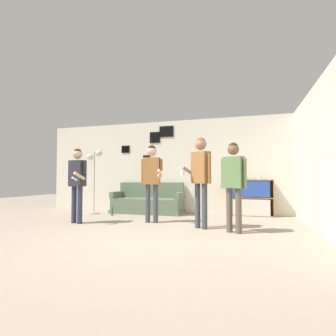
# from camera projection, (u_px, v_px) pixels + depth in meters

# --- Properties ---
(ground_plane) EXTENTS (20.00, 20.00, 0.00)m
(ground_plane) POSITION_uv_depth(u_px,v_px,m) (122.00, 241.00, 4.11)
(ground_plane) COLOR gray
(wall_back) EXTENTS (8.60, 0.08, 2.70)m
(wall_back) POSITION_uv_depth(u_px,v_px,m) (179.00, 166.00, 7.72)
(wall_back) COLOR silver
(wall_back) RESTS_ON ground_plane
(wall_right) EXTENTS (0.06, 6.08, 2.70)m
(wall_right) POSITION_uv_depth(u_px,v_px,m) (313.00, 159.00, 5.03)
(wall_right) COLOR silver
(wall_right) RESTS_ON ground_plane
(couch) EXTENTS (2.03, 0.80, 0.86)m
(couch) POSITION_uv_depth(u_px,v_px,m) (148.00, 203.00, 7.51)
(couch) COLOR #5B7056
(couch) RESTS_ON ground_plane
(bookshelf) EXTENTS (1.13, 0.30, 0.96)m
(bookshelf) POSITION_uv_depth(u_px,v_px,m) (251.00, 198.00, 6.90)
(bookshelf) COLOR olive
(bookshelf) RESTS_ON ground_plane
(floor_lamp) EXTENTS (0.47, 0.28, 1.79)m
(floor_lamp) POSITION_uv_depth(u_px,v_px,m) (94.00, 165.00, 7.40)
(floor_lamp) COLOR #ADA89E
(floor_lamp) RESTS_ON ground_plane
(person_player_foreground_left) EXTENTS (0.49, 0.52, 1.65)m
(person_player_foreground_left) POSITION_uv_depth(u_px,v_px,m) (77.00, 177.00, 5.79)
(person_player_foreground_left) COLOR #2D334C
(person_player_foreground_left) RESTS_ON ground_plane
(person_player_foreground_center) EXTENTS (0.53, 0.45, 1.73)m
(person_player_foreground_center) POSITION_uv_depth(u_px,v_px,m) (152.00, 175.00, 5.89)
(person_player_foreground_center) COLOR #3D4247
(person_player_foreground_center) RESTS_ON ground_plane
(person_watcher_holding_cup) EXTENTS (0.59, 0.36, 1.80)m
(person_watcher_holding_cup) POSITION_uv_depth(u_px,v_px,m) (201.00, 171.00, 5.20)
(person_watcher_holding_cup) COLOR #3D4247
(person_watcher_holding_cup) RESTS_ON ground_plane
(person_spectator_near_bookshelf) EXTENTS (0.47, 0.32, 1.64)m
(person_spectator_near_bookshelf) POSITION_uv_depth(u_px,v_px,m) (234.00, 177.00, 4.77)
(person_spectator_near_bookshelf) COLOR brown
(person_spectator_near_bookshelf) RESTS_ON ground_plane
(bottle_on_floor) EXTENTS (0.06, 0.06, 0.26)m
(bottle_on_floor) POSITION_uv_depth(u_px,v_px,m) (112.00, 211.00, 6.99)
(bottle_on_floor) COLOR #3D6638
(bottle_on_floor) RESTS_ON ground_plane
(drinking_cup) EXTENTS (0.07, 0.07, 0.12)m
(drinking_cup) POSITION_uv_depth(u_px,v_px,m) (259.00, 177.00, 6.86)
(drinking_cup) COLOR white
(drinking_cup) RESTS_ON bookshelf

